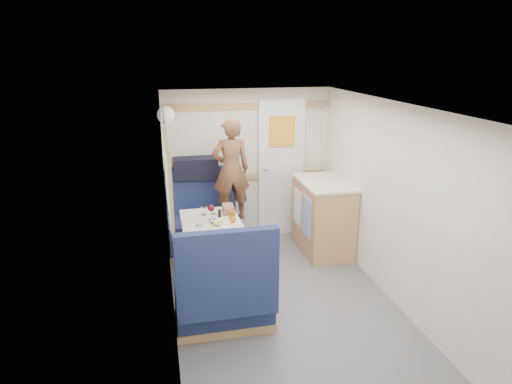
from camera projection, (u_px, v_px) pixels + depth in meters
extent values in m
plane|color=#515156|center=(296.00, 326.00, 4.26)|extent=(4.50, 4.50, 0.00)
plane|color=silver|center=(303.00, 111.00, 3.66)|extent=(4.50, 4.50, 0.00)
cube|color=silver|center=(248.00, 165.00, 6.05)|extent=(2.20, 0.02, 2.00)
cube|color=silver|center=(171.00, 237.00, 3.73)|extent=(0.02, 4.50, 2.00)
cube|color=silver|center=(414.00, 217.00, 4.18)|extent=(0.02, 4.50, 2.00)
cube|color=#A9734C|center=(248.00, 176.00, 6.08)|extent=(2.15, 0.02, 0.08)
cube|color=#A9734C|center=(248.00, 106.00, 5.80)|extent=(2.15, 0.02, 0.08)
cube|color=#A1B196|center=(167.00, 176.00, 4.59)|extent=(0.04, 1.30, 0.72)
cube|color=white|center=(281.00, 169.00, 6.14)|extent=(0.62, 0.04, 1.86)
cube|color=gold|center=(282.00, 131.00, 5.96)|extent=(0.34, 0.03, 0.40)
cylinder|color=silver|center=(266.00, 169.00, 6.04)|extent=(0.04, 0.10, 0.04)
cube|color=white|center=(211.00, 224.00, 4.84)|extent=(0.62, 0.92, 0.04)
cylinder|color=silver|center=(212.00, 254.00, 4.95)|extent=(0.08, 0.08, 0.66)
cylinder|color=silver|center=(213.00, 281.00, 5.05)|extent=(0.36, 0.36, 0.03)
cube|color=#1A1B53|center=(205.00, 236.00, 5.73)|extent=(0.88, 0.50, 0.45)
cube|color=#1A1B53|center=(201.00, 197.00, 5.87)|extent=(0.88, 0.10, 0.80)
cube|color=#A9734C|center=(205.00, 250.00, 5.79)|extent=(0.90, 0.52, 0.08)
cube|color=#1A1B53|center=(224.00, 302.00, 4.24)|extent=(0.88, 0.50, 0.45)
cube|color=#1A1B53|center=(228.00, 275.00, 3.85)|extent=(0.88, 0.10, 0.80)
cube|color=#A9734C|center=(224.00, 319.00, 4.30)|extent=(0.90, 0.52, 0.08)
cube|color=#A9734C|center=(200.00, 179.00, 5.83)|extent=(0.90, 0.14, 0.04)
sphere|color=white|center=(166.00, 115.00, 5.24)|extent=(0.20, 0.20, 0.20)
cube|color=#A9734C|center=(323.00, 217.00, 5.73)|extent=(0.54, 0.90, 0.90)
cube|color=silver|center=(325.00, 183.00, 5.60)|extent=(0.56, 0.92, 0.03)
cube|color=#5972B2|center=(307.00, 216.00, 5.48)|extent=(0.01, 0.30, 0.48)
cube|color=silver|center=(298.00, 207.00, 5.81)|extent=(0.01, 0.28, 0.44)
imported|color=brown|center=(231.00, 170.00, 5.52)|extent=(0.47, 0.32, 1.26)
cube|color=black|center=(196.00, 168.00, 5.78)|extent=(0.57, 0.29, 0.27)
cube|color=white|center=(227.00, 223.00, 4.79)|extent=(0.33, 0.37, 0.02)
sphere|color=#DC5C09|center=(233.00, 219.00, 4.77)|extent=(0.07, 0.07, 0.07)
cube|color=#EFD58A|center=(218.00, 222.00, 4.73)|extent=(0.10, 0.07, 0.03)
cylinder|color=white|center=(212.00, 219.00, 4.90)|extent=(0.06, 0.06, 0.01)
cylinder|color=white|center=(211.00, 215.00, 4.89)|extent=(0.01, 0.01, 0.10)
sphere|color=#470715|center=(211.00, 208.00, 4.86)|extent=(0.08, 0.08, 0.08)
cylinder|color=white|center=(199.00, 231.00, 4.44)|extent=(0.07, 0.07, 0.12)
cylinder|color=white|center=(204.00, 210.00, 5.03)|extent=(0.06, 0.06, 0.10)
cylinder|color=white|center=(213.00, 218.00, 4.79)|extent=(0.06, 0.06, 0.10)
cylinder|color=#955E15|center=(232.00, 216.00, 4.86)|extent=(0.07, 0.07, 0.11)
cylinder|color=black|center=(219.00, 213.00, 4.96)|extent=(0.03, 0.03, 0.09)
cylinder|color=silver|center=(216.00, 216.00, 4.90)|extent=(0.03, 0.03, 0.09)
cube|color=olive|center=(228.00, 209.00, 5.08)|extent=(0.13, 0.22, 0.09)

